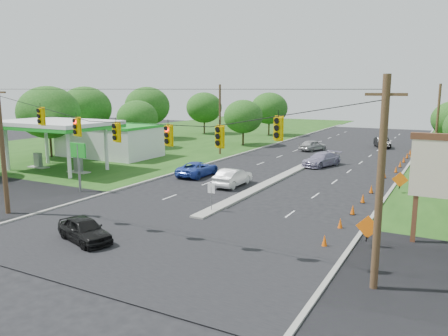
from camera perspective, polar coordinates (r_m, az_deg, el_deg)
The scene contains 42 objects.
ground at distance 25.66m, azimuth -8.43°, elevation -8.97°, with size 160.00×160.00×0.00m, color black.
grass_left at distance 60.07m, azimuth -20.13°, elevation 1.60°, with size 40.00×160.00×0.06m, color #1E4714.
cross_street at distance 25.66m, azimuth -8.43°, elevation -8.97°, with size 160.00×14.00×0.02m, color black.
curb_left at distance 55.82m, azimuth 1.64°, elevation 1.61°, with size 0.25×110.00×0.16m, color gray.
curb_right at distance 50.25m, azimuth 22.69°, elevation -0.16°, with size 0.25×110.00×0.16m, color gray.
median at distance 43.72m, azimuth 8.19°, elevation -0.92°, with size 1.00×34.00×0.18m, color gray.
median_sign at distance 30.07m, azimuth -1.67°, elevation -3.08°, with size 0.55×0.06×2.05m.
signal_span at distance 23.73m, azimuth -10.28°, elevation 1.78°, with size 25.60×0.32×9.00m.
utility_pole_far_left at distance 56.44m, azimuth -0.53°, elevation 6.31°, with size 0.28×0.28×9.00m, color #422D1C.
utility_pole_far_right at distance 54.52m, azimuth 26.07°, elevation 5.13°, with size 0.28×0.28×9.00m, color #422D1C.
gas_station at distance 55.36m, azimuth -15.71°, elevation 3.85°, with size 18.40×19.70×5.20m.
pylon_sign at distance 25.92m, azimuth 27.15°, elevation -0.66°, with size 5.90×2.30×6.12m.
cone_0 at distance 24.46m, azimuth 13.00°, elevation -9.24°, with size 0.32×0.32×0.70m, color #E15709.
cone_1 at distance 27.69m, azimuth 14.94°, elevation -7.00°, with size 0.32×0.32×0.70m, color #E15709.
cone_2 at distance 30.98m, azimuth 16.46°, elevation -5.23°, with size 0.32×0.32×0.70m, color #E15709.
cone_3 at distance 34.32m, azimuth 17.69°, elevation -3.80°, with size 0.32×0.32×0.70m, color #E15709.
cone_4 at distance 37.68m, azimuth 18.69°, elevation -2.62°, with size 0.32×0.32×0.70m, color #E15709.
cone_5 at distance 41.06m, azimuth 19.52°, elevation -1.64°, with size 0.32×0.32×0.70m, color #E15709.
cone_6 at distance 44.47m, azimuth 20.23°, elevation -0.80°, with size 0.32×0.32×0.70m, color #E15709.
cone_7 at distance 47.82m, azimuth 21.54°, elevation -0.15°, with size 0.32×0.32×0.70m, color #E15709.
cone_8 at distance 51.25m, azimuth 22.02°, elevation 0.47°, with size 0.32×0.32×0.70m, color #E15709.
cone_9 at distance 54.69m, azimuth 22.44°, elevation 1.02°, with size 0.32×0.32×0.70m, color #E15709.
cone_10 at distance 58.14m, azimuth 22.81°, elevation 1.50°, with size 0.32×0.32×0.70m, color #E15709.
cone_11 at distance 61.59m, azimuth 23.14°, elevation 1.93°, with size 0.32×0.32×0.70m, color #E15709.
cone_12 at distance 65.05m, azimuth 23.43°, elevation 2.31°, with size 0.32×0.32×0.70m, color #E15709.
cone_13 at distance 68.52m, azimuth 23.69°, elevation 2.66°, with size 0.32×0.32×0.70m, color #E15709.
work_sign_0 at distance 24.76m, azimuth 18.26°, elevation -7.45°, with size 1.27×0.58×1.37m.
work_sign_1 at distance 38.24m, azimuth 22.00°, elevation -1.51°, with size 1.27×0.58×1.37m.
work_sign_2 at distance 52.00m, azimuth 23.76°, elevation 1.31°, with size 1.27×0.58×1.37m.
tree_1 at distance 58.25m, azimuth -21.94°, elevation 6.76°, with size 7.56×7.56×8.82m.
tree_2 at distance 64.04m, azimuth -11.25°, elevation 6.44°, with size 5.88×5.88×6.86m.
tree_3 at distance 75.51m, azimuth -9.98°, elevation 7.98°, with size 7.56×7.56×8.82m.
tree_4 at distance 83.17m, azimuth -2.61°, elevation 7.89°, with size 6.72×6.72×7.84m.
tree_5 at distance 66.00m, azimuth 2.53°, elevation 6.73°, with size 5.88×5.88×6.86m.
tree_6 at distance 80.47m, azimuth 5.93°, elevation 7.77°, with size 6.72×6.72×7.84m.
tree_14 at distance 67.92m, azimuth -17.64°, elevation 7.41°, with size 7.56×7.56×8.82m.
black_sedan at distance 25.71m, azimuth -17.77°, elevation -7.68°, with size 1.65×4.10×1.40m, color black.
white_sedan at distance 38.35m, azimuth 1.18°, elevation -1.21°, with size 1.64×4.70×1.55m, color silver.
blue_pickup at distance 42.79m, azimuth -3.45°, elevation -0.10°, with size 2.38×5.17×1.44m, color #2A45AC.
silver_car_far at distance 49.26m, azimuth 12.61°, elevation 1.11°, with size 2.16×5.32×1.54m, color #8C85A5.
silver_car_oncoming at distance 61.56m, azimuth 11.52°, elevation 2.93°, with size 1.78×4.43×1.51m, color #A7A7A7.
dark_car_receding at distance 67.50m, azimuth 19.95°, elevation 3.14°, with size 1.58×4.53×1.49m, color black.
Camera 1 is at (14.62, -19.34, 8.41)m, focal length 35.00 mm.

